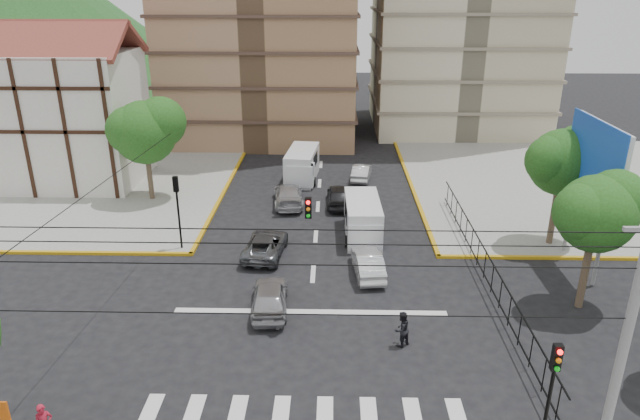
{
  "coord_description": "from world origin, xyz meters",
  "views": [
    {
      "loc": [
        1.0,
        -22.24,
        14.56
      ],
      "look_at": [
        0.39,
        4.3,
        4.0
      ],
      "focal_mm": 32.0,
      "sensor_mm": 36.0,
      "label": 1
    }
  ],
  "objects_px": {
    "car_silver_front_left": "(270,296)",
    "pedestrian_crosswalk": "(402,329)",
    "traffic_light_nw": "(177,201)",
    "traffic_light_se": "(552,384)",
    "van_right_lane": "(363,221)",
    "van_left_lane": "(302,166)",
    "car_white_front_right": "(368,263)"
  },
  "relations": [
    {
      "from": "pedestrian_crosswalk",
      "to": "traffic_light_nw",
      "type": "bearing_deg",
      "value": -77.18
    },
    {
      "from": "van_right_lane",
      "to": "pedestrian_crosswalk",
      "type": "xyz_separation_m",
      "value": [
        1.14,
        -11.21,
        -0.32
      ]
    },
    {
      "from": "traffic_light_se",
      "to": "pedestrian_crosswalk",
      "type": "xyz_separation_m",
      "value": [
        -3.78,
        6.38,
        -2.3
      ]
    },
    {
      "from": "van_left_lane",
      "to": "car_white_front_right",
      "type": "distance_m",
      "value": 16.27
    },
    {
      "from": "van_right_lane",
      "to": "car_white_front_right",
      "type": "relative_size",
      "value": 1.32
    },
    {
      "from": "traffic_light_se",
      "to": "pedestrian_crosswalk",
      "type": "bearing_deg",
      "value": 120.66
    },
    {
      "from": "traffic_light_nw",
      "to": "van_right_lane",
      "type": "distance_m",
      "value": 11.04
    },
    {
      "from": "van_left_lane",
      "to": "traffic_light_se",
      "type": "bearing_deg",
      "value": -66.44
    },
    {
      "from": "traffic_light_se",
      "to": "van_right_lane",
      "type": "height_order",
      "value": "traffic_light_se"
    },
    {
      "from": "van_left_lane",
      "to": "car_silver_front_left",
      "type": "bearing_deg",
      "value": -85.91
    },
    {
      "from": "van_left_lane",
      "to": "pedestrian_crosswalk",
      "type": "height_order",
      "value": "van_left_lane"
    },
    {
      "from": "van_left_lane",
      "to": "traffic_light_nw",
      "type": "bearing_deg",
      "value": -110.68
    },
    {
      "from": "traffic_light_nw",
      "to": "pedestrian_crosswalk",
      "type": "distance_m",
      "value": 15.16
    },
    {
      "from": "van_left_lane",
      "to": "pedestrian_crosswalk",
      "type": "relative_size",
      "value": 3.4
    },
    {
      "from": "car_silver_front_left",
      "to": "pedestrian_crosswalk",
      "type": "height_order",
      "value": "pedestrian_crosswalk"
    },
    {
      "from": "traffic_light_nw",
      "to": "pedestrian_crosswalk",
      "type": "xyz_separation_m",
      "value": [
        11.82,
        -9.22,
        -2.3
      ]
    },
    {
      "from": "van_right_lane",
      "to": "pedestrian_crosswalk",
      "type": "height_order",
      "value": "van_right_lane"
    },
    {
      "from": "traffic_light_se",
      "to": "van_left_lane",
      "type": "xyz_separation_m",
      "value": [
        -9.21,
        28.51,
        -1.94
      ]
    },
    {
      "from": "traffic_light_nw",
      "to": "car_white_front_right",
      "type": "relative_size",
      "value": 1.11
    },
    {
      "from": "van_right_lane",
      "to": "traffic_light_se",
      "type": "bearing_deg",
      "value": -75.86
    },
    {
      "from": "traffic_light_se",
      "to": "pedestrian_crosswalk",
      "type": "distance_m",
      "value": 7.77
    },
    {
      "from": "traffic_light_se",
      "to": "car_silver_front_left",
      "type": "bearing_deg",
      "value": 136.76
    },
    {
      "from": "van_left_lane",
      "to": "car_silver_front_left",
      "type": "distance_m",
      "value": 19.36
    },
    {
      "from": "car_silver_front_left",
      "to": "pedestrian_crosswalk",
      "type": "relative_size",
      "value": 2.56
    },
    {
      "from": "van_right_lane",
      "to": "pedestrian_crosswalk",
      "type": "distance_m",
      "value": 11.27
    },
    {
      "from": "traffic_light_nw",
      "to": "van_left_lane",
      "type": "relative_size",
      "value": 0.79
    },
    {
      "from": "traffic_light_nw",
      "to": "pedestrian_crosswalk",
      "type": "height_order",
      "value": "traffic_light_nw"
    },
    {
      "from": "traffic_light_nw",
      "to": "pedestrian_crosswalk",
      "type": "bearing_deg",
      "value": -37.96
    },
    {
      "from": "traffic_light_se",
      "to": "traffic_light_nw",
      "type": "bearing_deg",
      "value": 135.0
    },
    {
      "from": "van_left_lane",
      "to": "pedestrian_crosswalk",
      "type": "distance_m",
      "value": 22.79
    },
    {
      "from": "traffic_light_se",
      "to": "pedestrian_crosswalk",
      "type": "height_order",
      "value": "traffic_light_se"
    },
    {
      "from": "van_left_lane",
      "to": "car_white_front_right",
      "type": "relative_size",
      "value": 1.39
    }
  ]
}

